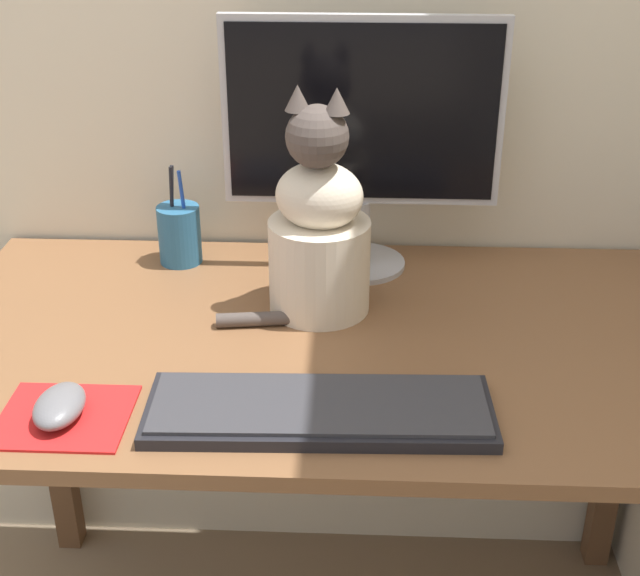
{
  "coord_description": "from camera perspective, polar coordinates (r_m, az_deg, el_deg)",
  "views": [
    {
      "loc": [
        0.05,
        -1.24,
        1.47
      ],
      "look_at": [
        -0.01,
        -0.07,
        0.87
      ],
      "focal_mm": 50.0,
      "sensor_mm": 36.0,
      "label": 1
    }
  ],
  "objects": [
    {
      "name": "mousepad_left",
      "position": [
        1.29,
        -16.01,
        -7.92
      ],
      "size": [
        0.18,
        0.16,
        0.0
      ],
      "rotation": [
        0.0,
        0.0,
        0.0
      ],
      "color": "red",
      "rests_on": "desk"
    },
    {
      "name": "computer_mouse_left",
      "position": [
        1.28,
        -16.34,
        -7.25
      ],
      "size": [
        0.07,
        0.11,
        0.04
      ],
      "color": "slate",
      "rests_on": "mousepad_left"
    },
    {
      "name": "pen_cup",
      "position": [
        1.68,
        -8.99,
        3.46
      ],
      "size": [
        0.08,
        0.08,
        0.18
      ],
      "color": "#286089",
      "rests_on": "desk"
    },
    {
      "name": "monitor",
      "position": [
        1.57,
        2.71,
        10.1
      ],
      "size": [
        0.49,
        0.17,
        0.46
      ],
      "color": "#B2B2B7",
      "rests_on": "desk"
    },
    {
      "name": "keyboard",
      "position": [
        1.24,
        0.05,
        -7.8
      ],
      "size": [
        0.48,
        0.18,
        0.02
      ],
      "rotation": [
        0.0,
        0.0,
        0.03
      ],
      "color": "black",
      "rests_on": "desk"
    },
    {
      "name": "cat",
      "position": [
        1.45,
        -0.1,
        3.64
      ],
      "size": [
        0.27,
        0.2,
        0.38
      ],
      "rotation": [
        0.0,
        0.0,
        -0.22
      ],
      "color": "beige",
      "rests_on": "desk"
    },
    {
      "name": "desk",
      "position": [
        1.49,
        0.36,
        -6.5
      ],
      "size": [
        1.28,
        0.71,
        0.75
      ],
      "color": "brown",
      "rests_on": "ground_plane"
    }
  ]
}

